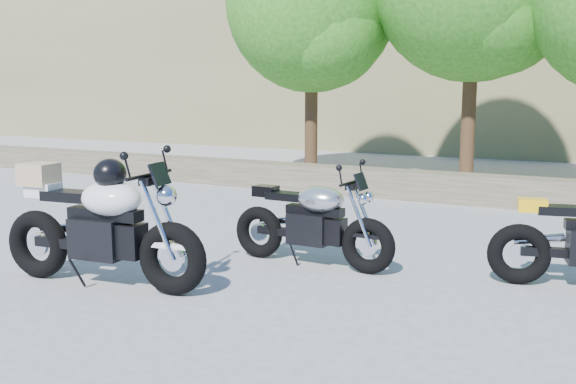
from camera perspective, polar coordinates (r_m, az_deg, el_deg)
The scene contains 5 objects.
ground at distance 6.85m, azimuth -5.44°, elevation -7.26°, with size 90.00×90.00×0.00m, color gray.
stone_wall at distance 11.69m, azimuth 9.48°, elevation 0.73°, with size 22.00×0.55×0.50m, color brown.
tree_decid_left at distance 14.09m, azimuth 2.42°, elevation 16.05°, with size 3.67×3.67×5.62m.
silver_bike at distance 7.04m, azimuth 2.17°, elevation -2.77°, with size 1.96×0.62×0.98m.
white_bike at distance 6.54m, azimuth -16.37°, elevation -2.74°, with size 2.30×0.73×1.27m.
Camera 1 is at (3.62, -5.48, 1.92)m, focal length 40.00 mm.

